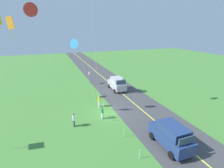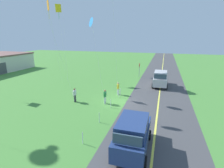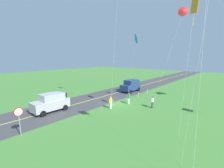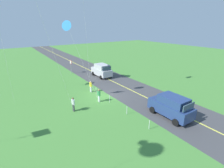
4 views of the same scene
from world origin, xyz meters
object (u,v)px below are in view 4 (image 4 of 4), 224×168
(person_adult_companion, at_px, (99,95))
(person_child_watcher, at_px, (73,104))
(stop_sign, at_px, (71,64))
(kite_blue_mid, at_px, (67,26))
(person_adult_near, at_px, (91,86))
(car_suv_foreground, at_px, (102,70))
(car_parked_west_near, at_px, (171,106))

(person_adult_companion, distance_m, person_child_watcher, 3.45)
(stop_sign, xyz_separation_m, kite_blue_mid, (-11.32, 4.08, 6.85))
(kite_blue_mid, bearing_deg, person_adult_near, -72.62)
(stop_sign, xyz_separation_m, person_adult_near, (-10.40, 1.15, -0.94))
(car_suv_foreground, relative_size, person_adult_near, 2.75)
(person_child_watcher, bearing_deg, person_adult_near, 90.56)
(car_parked_west_near, distance_m, person_adult_companion, 8.21)
(stop_sign, bearing_deg, person_child_watcher, 160.10)
(car_parked_west_near, height_order, stop_sign, stop_sign)
(stop_sign, bearing_deg, person_adult_companion, 172.79)
(person_child_watcher, height_order, kite_blue_mid, kite_blue_mid)
(stop_sign, distance_m, kite_blue_mid, 13.84)
(car_suv_foreground, relative_size, car_parked_west_near, 1.00)
(person_adult_near, distance_m, person_child_watcher, 5.51)
(kite_blue_mid, bearing_deg, person_child_watcher, 159.77)
(stop_sign, height_order, person_adult_companion, stop_sign)
(person_adult_near, relative_size, person_child_watcher, 1.00)
(car_suv_foreground, xyz_separation_m, kite_blue_mid, (-6.43, 7.89, 7.50))
(car_parked_west_near, height_order, person_adult_near, car_parked_west_near)
(stop_sign, relative_size, person_adult_companion, 1.60)
(person_adult_near, relative_size, kite_blue_mid, 0.17)
(person_adult_near, bearing_deg, stop_sign, -2.07)
(car_parked_west_near, xyz_separation_m, person_adult_near, (10.27, 3.74, -0.29))
(car_suv_foreground, relative_size, stop_sign, 1.72)
(car_parked_west_near, xyz_separation_m, person_adult_companion, (6.97, 4.32, -0.29))
(car_parked_west_near, height_order, person_adult_companion, car_parked_west_near)
(car_suv_foreground, relative_size, person_child_watcher, 2.75)
(stop_sign, height_order, kite_blue_mid, kite_blue_mid)
(stop_sign, distance_m, person_child_watcher, 15.13)
(car_suv_foreground, height_order, kite_blue_mid, kite_blue_mid)
(car_suv_foreground, height_order, person_adult_near, car_suv_foreground)
(person_child_watcher, relative_size, kite_blue_mid, 0.17)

